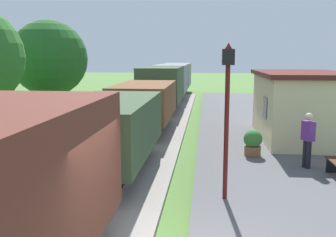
{
  "coord_description": "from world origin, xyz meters",
  "views": [
    {
      "loc": [
        0.5,
        -5.47,
        3.64
      ],
      "look_at": [
        -0.84,
        7.53,
        1.47
      ],
      "focal_mm": 39.98,
      "sensor_mm": 36.0,
      "label": 1
    }
  ],
  "objects": [
    {
      "name": "freight_train",
      "position": [
        -2.4,
        15.73,
        1.6
      ],
      "size": [
        2.5,
        39.2,
        2.72
      ],
      "color": "brown",
      "rests_on": "rail_near"
    },
    {
      "name": "station_hut",
      "position": [
        4.4,
        10.37,
        1.65
      ],
      "size": [
        3.5,
        5.8,
        2.78
      ],
      "color": "beige",
      "rests_on": "platform_slab"
    },
    {
      "name": "bench_down_platform",
      "position": [
        4.33,
        15.86,
        0.72
      ],
      "size": [
        0.42,
        1.5,
        0.91
      ],
      "color": "#422819",
      "rests_on": "platform_slab"
    },
    {
      "name": "person_waiting",
      "position": [
        3.61,
        6.05,
        1.18
      ],
      "size": [
        0.38,
        0.45,
        1.71
      ],
      "rotation": [
        0.0,
        0.0,
        3.57
      ],
      "color": "black",
      "rests_on": "platform_slab"
    },
    {
      "name": "potted_planter",
      "position": [
        2.12,
        7.33,
        0.72
      ],
      "size": [
        0.64,
        0.64,
        0.92
      ],
      "color": "brown",
      "rests_on": "platform_slab"
    },
    {
      "name": "lamp_post_near",
      "position": [
        0.98,
        3.25,
        2.8
      ],
      "size": [
        0.28,
        0.28,
        3.7
      ],
      "color": "#591414",
      "rests_on": "platform_slab"
    },
    {
      "name": "tree_field_left",
      "position": [
        -8.2,
        14.72,
        3.54
      ],
      "size": [
        4.19,
        4.19,
        5.64
      ],
      "color": "#4C3823",
      "rests_on": "ground"
    }
  ]
}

